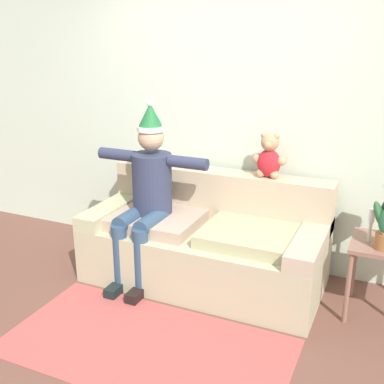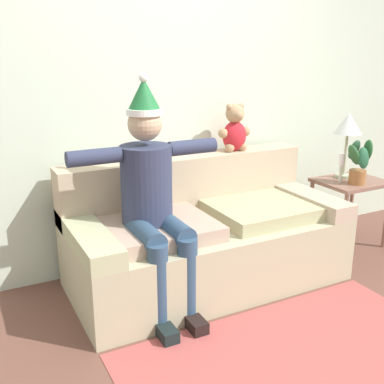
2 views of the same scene
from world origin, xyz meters
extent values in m
plane|color=brown|center=(0.00, 0.00, 0.00)|extent=(10.00, 10.00, 0.00)
cube|color=silver|center=(0.00, 1.55, 1.35)|extent=(7.00, 0.10, 2.70)
cube|color=#B4AE8C|center=(0.00, 0.95, 0.24)|extent=(2.00, 0.95, 0.48)
cube|color=tan|center=(0.00, 1.30, 0.69)|extent=(2.00, 0.24, 0.43)
cube|color=#B4B98E|center=(-0.89, 0.95, 0.54)|extent=(0.22, 0.95, 0.12)
cube|color=#BAA88F|center=(0.89, 0.95, 0.54)|extent=(0.22, 0.95, 0.12)
cube|color=tan|center=(-0.45, 0.90, 0.53)|extent=(0.80, 0.66, 0.10)
cube|color=tan|center=(0.45, 0.90, 0.53)|extent=(0.80, 0.66, 0.10)
cylinder|color=#2F3550|center=(-0.48, 0.93, 0.84)|extent=(0.34, 0.34, 0.52)
sphere|color=tan|center=(-0.48, 0.93, 1.24)|extent=(0.22, 0.22, 0.22)
cylinder|color=white|center=(-0.48, 0.93, 1.31)|extent=(0.23, 0.23, 0.04)
cone|color=#1E6832|center=(-0.48, 0.93, 1.42)|extent=(0.21, 0.21, 0.20)
sphere|color=white|center=(-0.48, 0.93, 1.52)|extent=(0.06, 0.06, 0.06)
cylinder|color=#2F4965|center=(-0.58, 0.73, 0.58)|extent=(0.14, 0.40, 0.14)
cylinder|color=#2F4965|center=(-0.58, 0.53, 0.29)|extent=(0.13, 0.13, 0.58)
cube|color=black|center=(-0.58, 0.45, 0.04)|extent=(0.10, 0.24, 0.08)
cylinder|color=#2F4965|center=(-0.38, 0.73, 0.58)|extent=(0.14, 0.40, 0.14)
cylinder|color=#2F4965|center=(-0.38, 0.53, 0.29)|extent=(0.13, 0.13, 0.58)
cube|color=black|center=(-0.38, 0.45, 0.04)|extent=(0.10, 0.24, 0.08)
cylinder|color=#2F3550|center=(-0.82, 0.93, 1.06)|extent=(0.34, 0.10, 0.10)
cylinder|color=#2F3550|center=(-0.14, 0.93, 1.06)|extent=(0.34, 0.10, 0.10)
ellipsoid|color=red|center=(0.44, 1.30, 1.02)|extent=(0.20, 0.16, 0.24)
sphere|color=tan|center=(0.44, 1.30, 1.20)|extent=(0.15, 0.15, 0.15)
sphere|color=tan|center=(0.44, 1.24, 1.19)|extent=(0.07, 0.07, 0.07)
sphere|color=tan|center=(0.38, 1.30, 1.26)|extent=(0.05, 0.05, 0.05)
sphere|color=tan|center=(0.49, 1.30, 1.26)|extent=(0.05, 0.05, 0.05)
sphere|color=tan|center=(0.33, 1.30, 1.05)|extent=(0.08, 0.08, 0.08)
sphere|color=tan|center=(0.38, 1.27, 0.94)|extent=(0.08, 0.08, 0.08)
sphere|color=tan|center=(0.54, 1.30, 1.05)|extent=(0.08, 0.08, 0.08)
sphere|color=tan|center=(0.50, 1.27, 0.94)|extent=(0.08, 0.08, 0.08)
cube|color=#865E4F|center=(1.46, 1.00, 0.58)|extent=(0.56, 0.47, 0.03)
cylinder|color=#865E4F|center=(1.21, 0.79, 0.28)|extent=(0.04, 0.04, 0.57)
cylinder|color=#865E4F|center=(1.21, 1.21, 0.28)|extent=(0.04, 0.04, 0.57)
cylinder|color=#865E4F|center=(1.71, 1.21, 0.28)|extent=(0.04, 0.04, 0.57)
cylinder|color=#AFBA9E|center=(1.46, 1.09, 0.61)|extent=(0.14, 0.14, 0.03)
cylinder|color=#B8B799|center=(1.46, 1.09, 0.81)|extent=(0.02, 0.02, 0.37)
cone|color=silver|center=(1.46, 1.09, 1.08)|extent=(0.24, 0.24, 0.18)
cylinder|color=#9C6335|center=(1.42, 0.89, 0.66)|extent=(0.14, 0.14, 0.12)
ellipsoid|color=#205326|center=(1.49, 0.88, 0.89)|extent=(0.09, 0.13, 0.19)
ellipsoid|color=#295134|center=(1.41, 0.95, 0.88)|extent=(0.11, 0.13, 0.19)
ellipsoid|color=#28552C|center=(1.35, 0.89, 0.86)|extent=(0.13, 0.13, 0.21)
ellipsoid|color=#215736|center=(1.41, 0.84, 0.83)|extent=(0.12, 0.12, 0.19)
cylinder|color=beige|center=(1.31, 0.98, 0.68)|extent=(0.02, 0.02, 0.16)
cylinder|color=white|center=(1.31, 0.98, 0.81)|extent=(0.04, 0.04, 0.10)
cube|color=#AE4E4B|center=(0.00, -0.08, 0.00)|extent=(1.99, 1.04, 0.01)
camera|label=1|loc=(1.43, -2.49, 2.06)|focal=44.49mm
camera|label=2|loc=(-1.58, -1.84, 1.69)|focal=43.71mm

